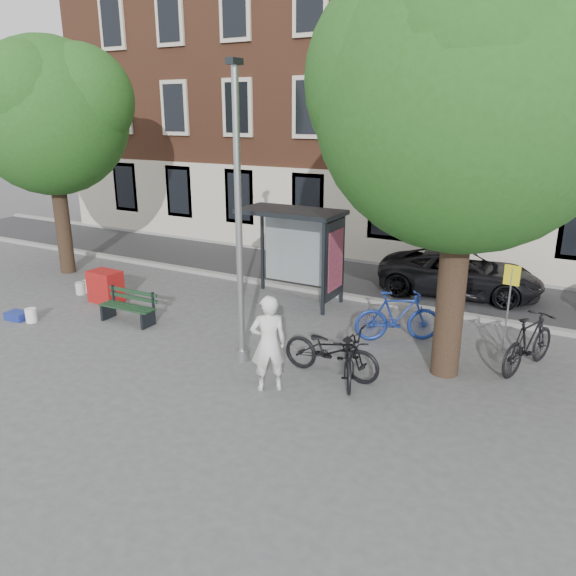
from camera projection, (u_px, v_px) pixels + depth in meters
The scene contains 22 objects.
ground at pixel (242, 360), 12.21m from camera, with size 90.00×90.00×0.00m, color #4C4C4F.
road at pixel (363, 279), 18.04m from camera, with size 40.00×4.00×0.01m, color #28282B.
curb_near at pixel (337, 295), 16.36m from camera, with size 40.00×0.25×0.12m, color gray.
curb_far at pixel (384, 264), 19.69m from camera, with size 40.00×0.25×0.12m, color gray.
building_row at pixel (431, 60), 20.94m from camera, with size 30.00×8.00×14.00m, color brown.
lamppost at pixel (239, 234), 11.38m from camera, with size 0.28×0.35×6.11m.
tree_right at pixel (470, 84), 9.82m from camera, with size 5.76×5.60×8.20m.
tree_left at pixel (46, 110), 17.22m from camera, with size 5.18×4.86×7.40m.
bus_shelter at pixel (305, 236), 15.34m from camera, with size 2.85×1.45×2.62m.
painter at pixel (269, 343), 10.64m from camera, with size 0.70×0.46×1.91m, color silver.
bench at pixel (129, 308), 14.30m from camera, with size 1.57×0.56×0.80m.
bike_a at pixel (331, 350), 11.32m from camera, with size 0.73×2.10×1.11m, color black.
bike_b at pixel (398, 316), 13.07m from camera, with size 0.57×2.02×1.21m, color navy.
bike_c at pixel (349, 356), 11.19m from camera, with size 0.67×1.91×1.01m, color black.
bike_d at pixel (529, 343), 11.56m from camera, with size 0.57×2.03×1.22m, color black.
car_dark at pixel (460, 273), 16.41m from camera, with size 2.13×4.62×1.28m, color black.
red_stand at pixel (106, 286), 15.81m from camera, with size 0.90×0.60×0.90m, color maroon.
blue_crate at pixel (18, 316), 14.56m from camera, with size 0.55×0.40×0.20m, color navy.
bucket_a at pixel (31, 315), 14.35m from camera, with size 0.28×0.28×0.36m, color white.
bucket_b at pixel (87, 286), 16.72m from camera, with size 0.28×0.28×0.36m, color silver.
bucket_c at pixel (81, 288), 16.55m from camera, with size 0.28×0.28×0.36m, color silver.
notice_sign at pixel (510, 289), 12.29m from camera, with size 0.34×0.07×1.98m.
Camera 1 is at (6.31, -9.28, 5.16)m, focal length 35.00 mm.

